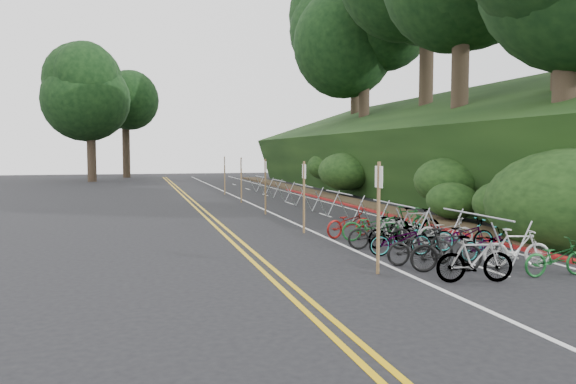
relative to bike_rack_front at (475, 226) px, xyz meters
The scene contains 11 objects.
ground 3.76m from the bike_rack_front, 168.44° to the left, with size 120.00×120.00×0.00m, color black.
road_markings 11.26m from the bike_rack_front, 105.23° to the left, with size 7.47×80.00×0.01m.
red_curb 12.93m from the bike_rack_front, 80.55° to the left, with size 0.25×28.00×0.10m, color maroon.
embankment 21.95m from the bike_rack_front, 64.62° to the left, with size 14.30×48.14×9.11m.
tree_cluster 26.23m from the bike_rack_front, 74.82° to the left, with size 33.26×54.72×19.84m.
bike_rack_front is the anchor object (origin of this frame).
bike_racks_rest 13.75m from the bike_rack_front, 92.42° to the left, with size 1.14×23.00×1.17m.
signpost_near 3.42m from the bike_rack_front, 163.00° to the right, with size 0.08×0.40×2.60m.
signposts_rest 15.04m from the bike_rack_front, 101.44° to the left, with size 0.08×18.40×2.50m.
bike_front 2.74m from the bike_rack_front, 132.33° to the left, with size 1.83×0.64×0.96m, color black.
bike_valet 1.39m from the bike_rack_front, 122.36° to the left, with size 3.41×8.60×1.05m.
Camera 1 is at (-5.01, -13.56, 2.84)m, focal length 35.00 mm.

